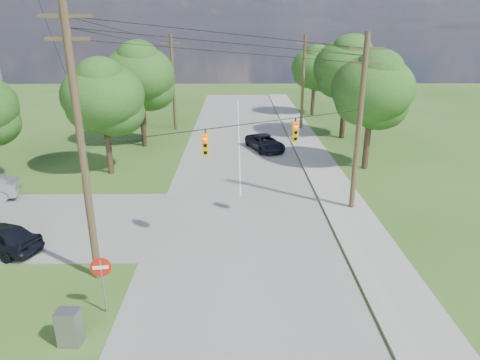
{
  "coord_description": "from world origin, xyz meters",
  "views": [
    {
      "loc": [
        1.71,
        -16.49,
        10.73
      ],
      "look_at": [
        1.91,
        5.0,
        3.0
      ],
      "focal_mm": 32.0,
      "sensor_mm": 36.0,
      "label": 1
    }
  ],
  "objects_px": {
    "pole_north_e": "(303,82)",
    "pole_north_w": "(173,82)",
    "car_main_north": "(265,143)",
    "control_cabinet": "(69,328)",
    "pole_sw": "(81,144)",
    "pole_ne": "(359,122)",
    "do_not_enter_sign": "(101,273)"
  },
  "relations": [
    {
      "from": "pole_north_w",
      "to": "control_cabinet",
      "type": "height_order",
      "value": "pole_north_w"
    },
    {
      "from": "pole_north_e",
      "to": "pole_ne",
      "type": "bearing_deg",
      "value": -90.0
    },
    {
      "from": "pole_sw",
      "to": "pole_north_e",
      "type": "height_order",
      "value": "pole_sw"
    },
    {
      "from": "pole_north_e",
      "to": "control_cabinet",
      "type": "distance_m",
      "value": 36.71
    },
    {
      "from": "pole_north_w",
      "to": "car_main_north",
      "type": "xyz_separation_m",
      "value": [
        9.36,
        -8.58,
        -4.41
      ]
    },
    {
      "from": "control_cabinet",
      "to": "pole_sw",
      "type": "bearing_deg",
      "value": 100.5
    },
    {
      "from": "pole_sw",
      "to": "pole_ne",
      "type": "xyz_separation_m",
      "value": [
        13.5,
        7.6,
        -0.76
      ]
    },
    {
      "from": "pole_north_e",
      "to": "car_main_north",
      "type": "xyz_separation_m",
      "value": [
        -4.54,
        -8.58,
        -4.41
      ]
    },
    {
      "from": "pole_sw",
      "to": "car_main_north",
      "type": "distance_m",
      "value": 23.5
    },
    {
      "from": "pole_north_w",
      "to": "control_cabinet",
      "type": "relative_size",
      "value": 7.06
    },
    {
      "from": "pole_north_e",
      "to": "car_main_north",
      "type": "height_order",
      "value": "pole_north_e"
    },
    {
      "from": "pole_sw",
      "to": "pole_north_w",
      "type": "distance_m",
      "value": 29.62
    },
    {
      "from": "car_main_north",
      "to": "pole_sw",
      "type": "bearing_deg",
      "value": -133.49
    },
    {
      "from": "pole_sw",
      "to": "pole_ne",
      "type": "distance_m",
      "value": 15.51
    },
    {
      "from": "pole_north_w",
      "to": "control_cabinet",
      "type": "xyz_separation_m",
      "value": [
        0.79,
        -34.0,
        -4.42
      ]
    },
    {
      "from": "pole_ne",
      "to": "pole_north_e",
      "type": "relative_size",
      "value": 1.05
    },
    {
      "from": "pole_ne",
      "to": "control_cabinet",
      "type": "distance_m",
      "value": 18.4
    },
    {
      "from": "pole_ne",
      "to": "do_not_enter_sign",
      "type": "distance_m",
      "value": 16.46
    },
    {
      "from": "pole_ne",
      "to": "pole_north_e",
      "type": "xyz_separation_m",
      "value": [
        -0.0,
        22.0,
        -0.34
      ]
    },
    {
      "from": "pole_ne",
      "to": "control_cabinet",
      "type": "relative_size",
      "value": 7.42
    },
    {
      "from": "pole_north_e",
      "to": "pole_north_w",
      "type": "height_order",
      "value": "same"
    },
    {
      "from": "pole_north_w",
      "to": "do_not_enter_sign",
      "type": "relative_size",
      "value": 4.06
    },
    {
      "from": "pole_sw",
      "to": "do_not_enter_sign",
      "type": "distance_m",
      "value": 5.25
    },
    {
      "from": "pole_north_e",
      "to": "control_cabinet",
      "type": "xyz_separation_m",
      "value": [
        -13.11,
        -34.0,
        -4.42
      ]
    },
    {
      "from": "car_main_north",
      "to": "control_cabinet",
      "type": "height_order",
      "value": "control_cabinet"
    },
    {
      "from": "pole_north_w",
      "to": "car_main_north",
      "type": "distance_m",
      "value": 13.45
    },
    {
      "from": "pole_ne",
      "to": "control_cabinet",
      "type": "bearing_deg",
      "value": -137.54
    },
    {
      "from": "pole_ne",
      "to": "car_main_north",
      "type": "relative_size",
      "value": 2.12
    },
    {
      "from": "pole_north_w",
      "to": "do_not_enter_sign",
      "type": "bearing_deg",
      "value": -87.33
    },
    {
      "from": "pole_north_e",
      "to": "do_not_enter_sign",
      "type": "bearing_deg",
      "value": -111.07
    },
    {
      "from": "pole_north_w",
      "to": "car_main_north",
      "type": "bearing_deg",
      "value": -42.51
    },
    {
      "from": "pole_sw",
      "to": "pole_north_w",
      "type": "bearing_deg",
      "value": 90.77
    }
  ]
}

